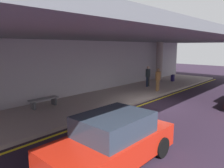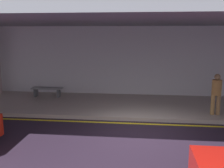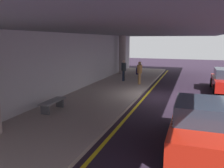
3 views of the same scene
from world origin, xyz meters
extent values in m
plane|color=#281C2C|center=(0.00, 0.00, 0.00)|extent=(60.00, 60.00, 0.00)
cube|color=#A3928B|center=(0.00, 3.10, 0.07)|extent=(26.00, 4.20, 0.15)
cube|color=yellow|center=(0.00, 0.73, 0.00)|extent=(26.00, 0.14, 0.01)
cube|color=slate|center=(0.00, 2.60, 3.95)|extent=(28.00, 13.20, 0.30)
cube|color=#B6AFBA|center=(0.00, 5.35, 1.90)|extent=(26.00, 0.30, 3.80)
cylinder|color=olive|center=(2.91, 1.78, 0.56)|extent=(0.16, 0.16, 0.82)
cylinder|color=olive|center=(3.13, 1.78, 0.56)|extent=(0.16, 0.16, 0.82)
cylinder|color=#936133|center=(3.02, 1.78, 1.28)|extent=(0.38, 0.38, 0.62)
sphere|color=#8C6647|center=(3.02, 1.78, 1.71)|extent=(0.24, 0.24, 0.24)
cube|color=slate|center=(-4.89, 4.14, 0.60)|extent=(1.60, 0.50, 0.06)
cube|color=#4C4C51|center=(-5.51, 4.14, 0.36)|extent=(0.10, 0.40, 0.42)
cube|color=#4C4C51|center=(-4.27, 4.14, 0.36)|extent=(0.10, 0.40, 0.42)
camera|label=1|loc=(-10.65, -6.15, 3.40)|focal=34.14mm
camera|label=2|loc=(0.03, -9.21, 3.40)|focal=43.28mm
camera|label=3|loc=(-14.10, -1.93, 3.40)|focal=38.15mm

